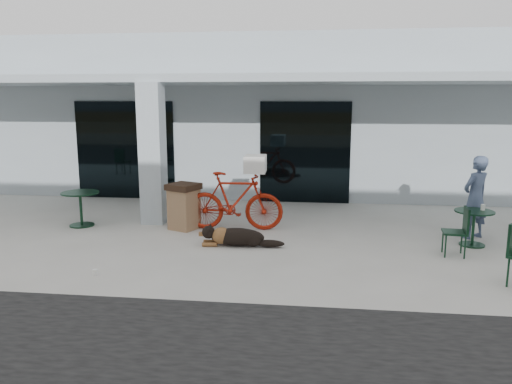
# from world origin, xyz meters

# --- Properties ---
(ground) EXTENTS (80.00, 80.00, 0.00)m
(ground) POSITION_xyz_m (0.00, 0.00, 0.00)
(ground) COLOR beige
(ground) RESTS_ON ground
(building) EXTENTS (22.00, 7.00, 4.50)m
(building) POSITION_xyz_m (0.00, 8.50, 2.25)
(building) COLOR #AAB8C0
(building) RESTS_ON ground
(storefront_glass_left) EXTENTS (2.80, 0.06, 2.70)m
(storefront_glass_left) POSITION_xyz_m (-3.20, 4.98, 1.35)
(storefront_glass_left) COLOR black
(storefront_glass_left) RESTS_ON ground
(storefront_glass_right) EXTENTS (2.40, 0.06, 2.70)m
(storefront_glass_right) POSITION_xyz_m (1.80, 4.98, 1.35)
(storefront_glass_right) COLOR black
(storefront_glass_right) RESTS_ON ground
(column) EXTENTS (0.50, 0.50, 3.12)m
(column) POSITION_xyz_m (-1.50, 2.30, 1.56)
(column) COLOR #AAB8C0
(column) RESTS_ON ground
(overhang) EXTENTS (22.00, 2.80, 0.18)m
(overhang) POSITION_xyz_m (0.00, 3.60, 3.21)
(overhang) COLOR #AAB8C0
(overhang) RESTS_ON column
(bicycle) EXTENTS (2.10, 0.67, 1.25)m
(bicycle) POSITION_xyz_m (0.40, 1.90, 0.63)
(bicycle) COLOR #A01E0C
(bicycle) RESTS_ON ground
(laundry_basket) EXTENTS (0.47, 0.61, 0.35)m
(laundry_basket) POSITION_xyz_m (0.85, 1.92, 1.43)
(laundry_basket) COLOR white
(laundry_basket) RESTS_ON bicycle
(dog) EXTENTS (1.23, 0.50, 0.40)m
(dog) POSITION_xyz_m (0.65, 0.70, 0.20)
(dog) COLOR black
(dog) RESTS_ON ground
(cup_near_dog) EXTENTS (0.10, 0.10, 0.10)m
(cup_near_dog) POSITION_xyz_m (-1.34, -1.17, 0.05)
(cup_near_dog) COLOR white
(cup_near_dog) RESTS_ON ground
(cafe_table_near) EXTENTS (1.06, 1.06, 0.76)m
(cafe_table_near) POSITION_xyz_m (-3.01, 1.80, 0.38)
(cafe_table_near) COLOR #11321E
(cafe_table_near) RESTS_ON ground
(cafe_table_far) EXTENTS (0.86, 0.86, 0.68)m
(cafe_table_far) POSITION_xyz_m (5.12, 1.29, 0.34)
(cafe_table_far) COLOR #11321E
(cafe_table_far) RESTS_ON ground
(cafe_chair_far_b) EXTENTS (0.47, 0.44, 0.89)m
(cafe_chair_far_b) POSITION_xyz_m (4.59, 0.59, 0.44)
(cafe_chair_far_b) COLOR #11321E
(cafe_chair_far_b) RESTS_ON ground
(person) EXTENTS (0.73, 0.68, 1.67)m
(person) POSITION_xyz_m (5.28, 1.85, 0.84)
(person) COLOR #445372
(person) RESTS_ON ground
(cup_on_table) EXTENTS (0.10, 0.10, 0.11)m
(cup_on_table) POSITION_xyz_m (5.28, 1.36, 0.74)
(cup_on_table) COLOR white
(cup_on_table) RESTS_ON cafe_table_far
(trash_receptacle) EXTENTS (0.77, 0.77, 0.99)m
(trash_receptacle) POSITION_xyz_m (-0.68, 1.82, 0.50)
(trash_receptacle) COLOR #8A6848
(trash_receptacle) RESTS_ON ground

